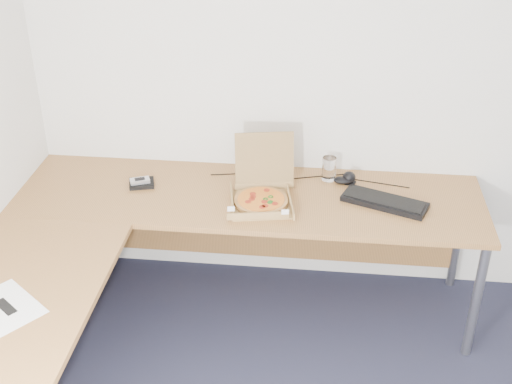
# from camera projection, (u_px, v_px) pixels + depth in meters

# --- Properties ---
(room_shell) EXTENTS (3.50, 3.50, 2.50)m
(room_shell) POSITION_uv_depth(u_px,v_px,m) (355.00, 284.00, 2.11)
(room_shell) COLOR silver
(room_shell) RESTS_ON ground
(desk) EXTENTS (2.50, 2.20, 0.73)m
(desk) POSITION_uv_depth(u_px,v_px,m) (173.00, 240.00, 3.30)
(desk) COLOR #9F6A37
(desk) RESTS_ON ground
(pizza_box) EXTENTS (0.31, 0.37, 0.32)m
(pizza_box) POSITION_uv_depth(u_px,v_px,m) (261.00, 196.00, 3.53)
(pizza_box) COLOR #A37D48
(pizza_box) RESTS_ON desk
(drinking_glass) EXTENTS (0.08, 0.08, 0.13)m
(drinking_glass) POSITION_uv_depth(u_px,v_px,m) (329.00, 169.00, 3.74)
(drinking_glass) COLOR white
(drinking_glass) RESTS_ON desk
(keyboard) EXTENTS (0.47, 0.31, 0.03)m
(keyboard) POSITION_uv_depth(u_px,v_px,m) (385.00, 202.00, 3.53)
(keyboard) COLOR black
(keyboard) RESTS_ON desk
(mouse) EXTENTS (0.12, 0.10, 0.04)m
(mouse) POSITION_uv_depth(u_px,v_px,m) (343.00, 180.00, 3.72)
(mouse) COLOR black
(mouse) RESTS_ON desk
(wallet) EXTENTS (0.16, 0.14, 0.02)m
(wallet) POSITION_uv_depth(u_px,v_px,m) (142.00, 183.00, 3.71)
(wallet) COLOR black
(wallet) RESTS_ON desk
(phone) EXTENTS (0.12, 0.09, 0.02)m
(phone) POSITION_uv_depth(u_px,v_px,m) (140.00, 181.00, 3.69)
(phone) COLOR #B2B5BA
(phone) RESTS_ON wallet
(paper_sheet) EXTENTS (0.39, 0.37, 0.00)m
(paper_sheet) POSITION_uv_depth(u_px,v_px,m) (6.00, 307.00, 2.81)
(paper_sheet) COLOR white
(paper_sheet) RESTS_ON desk
(dome_speaker) EXTENTS (0.08, 0.08, 0.07)m
(dome_speaker) POSITION_uv_depth(u_px,v_px,m) (349.00, 177.00, 3.73)
(dome_speaker) COLOR black
(dome_speaker) RESTS_ON desk
(cable_bundle) EXTENTS (0.53, 0.11, 0.01)m
(cable_bundle) POSITION_uv_depth(u_px,v_px,m) (305.00, 178.00, 3.78)
(cable_bundle) COLOR black
(cable_bundle) RESTS_ON desk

